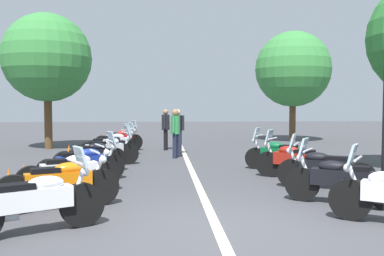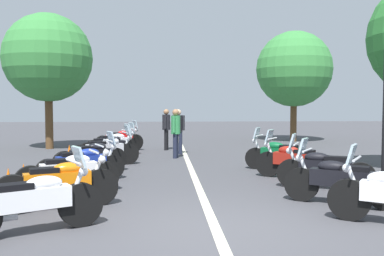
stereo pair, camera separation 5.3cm
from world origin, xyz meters
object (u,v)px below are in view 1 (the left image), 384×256
object	(u,v)px
roadside_tree_0	(293,69)
motorcycle_left_row_2	(70,172)
motorcycle_right_row_4	(280,154)
bystander_0	(166,126)
motorcycle_left_row_5	(106,150)
roadside_tree_2	(47,58)
motorcycle_left_row_0	(35,201)
traffic_cone_0	(24,179)
bystander_2	(175,129)
traffic_cone_2	(9,184)
motorcycle_left_row_4	(91,156)
motorcycle_right_row_2	(324,168)
motorcycle_right_row_1	(341,180)
motorcycle_left_row_8	(120,139)
motorcycle_left_row_1	(60,183)
motorcycle_left_row_3	(83,163)
motorcycle_left_row_7	(114,143)
motorcycle_left_row_6	(109,146)
bystander_3	(178,128)
motorcycle_right_row_3	(294,160)
traffic_cone_1	(69,155)

from	to	relation	value
roadside_tree_0	motorcycle_left_row_2	bearing A→B (deg)	144.92
motorcycle_right_row_4	bystander_0	bearing A→B (deg)	-30.29
motorcycle_left_row_5	roadside_tree_2	world-z (taller)	roadside_tree_2
motorcycle_left_row_0	traffic_cone_0	world-z (taller)	motorcycle_left_row_0
motorcycle_right_row_4	bystander_2	distance (m)	4.13
traffic_cone_0	bystander_0	size ratio (longest dim) A/B	0.37
motorcycle_left_row_2	traffic_cone_0	world-z (taller)	motorcycle_left_row_2
traffic_cone_2	traffic_cone_0	bearing A→B (deg)	-9.03
motorcycle_left_row_4	bystander_0	distance (m)	6.08
motorcycle_right_row_2	motorcycle_right_row_1	bearing A→B (deg)	106.06
motorcycle_left_row_4	motorcycle_right_row_4	distance (m)	5.18
roadside_tree_0	motorcycle_left_row_8	bearing A→B (deg)	115.82
motorcycle_left_row_1	motorcycle_right_row_2	xyz separation A→B (m)	(1.42, -5.31, -0.00)
motorcycle_left_row_3	bystander_2	world-z (taller)	bystander_2
motorcycle_left_row_3	motorcycle_left_row_1	bearing A→B (deg)	-114.40
motorcycle_left_row_0	roadside_tree_2	world-z (taller)	roadside_tree_2
traffic_cone_0	bystander_2	bearing A→B (deg)	-31.18
motorcycle_left_row_2	motorcycle_left_row_5	world-z (taller)	motorcycle_left_row_5
motorcycle_left_row_4	bystander_0	xyz separation A→B (m)	(5.71, -2.03, 0.52)
motorcycle_left_row_2	motorcycle_left_row_4	world-z (taller)	motorcycle_left_row_4
motorcycle_left_row_3	motorcycle_left_row_0	bearing A→B (deg)	-115.20
motorcycle_left_row_4	bystander_0	world-z (taller)	bystander_0
motorcycle_left_row_7	bystander_0	xyz separation A→B (m)	(1.72, -1.91, 0.52)
motorcycle_left_row_6	bystander_0	xyz separation A→B (m)	(2.97, -1.92, 0.52)
bystander_3	roadside_tree_0	world-z (taller)	roadside_tree_0
motorcycle_left_row_4	roadside_tree_0	xyz separation A→B (m)	(9.39, -8.46, 3.16)
motorcycle_left_row_6	motorcycle_right_row_2	size ratio (longest dim) A/B	0.98
motorcycle_left_row_8	motorcycle_right_row_2	size ratio (longest dim) A/B	0.95
motorcycle_left_row_7	motorcycle_right_row_1	world-z (taller)	motorcycle_right_row_1
bystander_3	motorcycle_right_row_2	bearing A→B (deg)	49.62
motorcycle_right_row_2	motorcycle_left_row_6	bearing A→B (deg)	-18.98
motorcycle_left_row_0	traffic_cone_2	distance (m)	2.61
motorcycle_right_row_4	motorcycle_left_row_7	bearing A→B (deg)	-7.08
motorcycle_left_row_4	motorcycle_left_row_5	xyz separation A→B (m)	(1.43, -0.18, 0.01)
motorcycle_left_row_2	motorcycle_left_row_8	distance (m)	8.03
motorcycle_left_row_5	motorcycle_right_row_1	world-z (taller)	motorcycle_left_row_5
motorcycle_left_row_6	motorcycle_right_row_4	bearing A→B (deg)	-57.21
motorcycle_left_row_6	roadside_tree_0	bearing A→B (deg)	8.66
motorcycle_left_row_6	motorcycle_right_row_3	xyz separation A→B (m)	(-3.95, -5.07, 0.01)
motorcycle_right_row_1	motorcycle_right_row_4	size ratio (longest dim) A/B	1.00
traffic_cone_1	roadside_tree_2	distance (m)	6.17
motorcycle_left_row_1	motorcycle_right_row_3	world-z (taller)	motorcycle_right_row_3
motorcycle_left_row_0	motorcycle_right_row_4	xyz separation A→B (m)	(5.47, -5.08, -0.01)
bystander_0	roadside_tree_0	distance (m)	7.86
motorcycle_left_row_8	traffic_cone_1	bearing A→B (deg)	-137.38
motorcycle_left_row_3	motorcycle_left_row_6	size ratio (longest dim) A/B	1.04
motorcycle_left_row_0	bystander_0	bearing A→B (deg)	50.23
traffic_cone_2	bystander_2	bearing A→B (deg)	-29.31
bystander_2	roadside_tree_2	size ratio (longest dim) A/B	0.30
motorcycle_left_row_4	motorcycle_left_row_8	distance (m)	5.40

